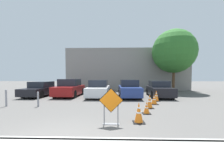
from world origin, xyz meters
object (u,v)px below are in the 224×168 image
Objects in this scene: parked_car_third at (99,89)px; parked_car_fifth at (159,89)px; road_closed_sign at (111,104)px; traffic_cone_nearest at (139,113)px; traffic_cone_third at (150,101)px; parked_car_nearest at (41,89)px; traffic_cone_second at (147,108)px; parked_car_second at (70,88)px; traffic_cone_fourth at (154,100)px; traffic_cone_fifth at (156,96)px; parked_car_fourth at (129,89)px; bollard_nearest at (38,99)px; bollard_second at (6,97)px.

parked_car_third is 5.56m from parked_car_fifth.
road_closed_sign is 1.70× the size of traffic_cone_nearest.
parked_car_nearest is at bearing 149.83° from traffic_cone_third.
parked_car_third is (5.55, -0.37, 0.06)m from parked_car_nearest.
traffic_cone_second is at bearing 72.85° from parked_car_fifth.
road_closed_sign is 0.34× the size of parked_car_second.
traffic_cone_fifth is (0.48, 1.32, 0.09)m from traffic_cone_fourth.
road_closed_sign is 0.31× the size of parked_car_third.
parked_car_second is (-5.31, 7.98, 0.34)m from traffic_cone_nearest.
traffic_cone_fifth is 2.95m from parked_car_fourth.
traffic_cone_fifth is 5.20m from parked_car_third.
traffic_cone_nearest is at bearing -111.32° from traffic_cone_fifth.
parked_car_second is (2.77, -0.11, 0.10)m from parked_car_nearest.
traffic_cone_third is 0.18× the size of parked_car_third.
traffic_cone_nearest is 6.44m from bollard_nearest.
traffic_cone_second is 7.00m from parked_car_third.
parked_car_fifth is (1.40, 3.92, 0.37)m from traffic_cone_fourth.
bollard_second reaches higher than traffic_cone_fifth.
parked_car_fourth is 4.90× the size of bollard_nearest.
road_closed_sign is 2.31× the size of traffic_cone_second.
traffic_cone_nearest is at bearing 13.87° from road_closed_sign.
parked_car_second reaches higher than traffic_cone_nearest.
bollard_second is (-2.00, 0.00, 0.07)m from bollard_nearest.
bollard_nearest is at bearing 87.43° from parked_car_second.
parked_car_nearest is at bearing -0.46° from parked_car_second.
parked_car_second is 0.92× the size of parked_car_third.
traffic_cone_nearest is at bearing 125.39° from parked_car_second.
bollard_second is at bearing 178.42° from traffic_cone_third.
parked_car_second is 5.56m from parked_car_fourth.
traffic_cone_fifth is (3.19, 5.64, -0.39)m from road_closed_sign.
traffic_cone_third is at bearing 142.44° from parked_car_second.
traffic_cone_third is (2.12, 3.06, -0.39)m from road_closed_sign.
parked_car_nearest is (-10.18, 2.72, 0.25)m from traffic_cone_fifth.
road_closed_sign is at bearing -119.48° from traffic_cone_fifth.
traffic_cone_nearest is 0.20× the size of parked_car_second.
parked_car_second is at bearing 160.57° from traffic_cone_fifth.
traffic_cone_second is at bearing -10.68° from bollard_second.
traffic_cone_third is 0.77× the size of bollard_second.
parked_car_fourth is (-1.86, 2.27, 0.33)m from traffic_cone_fifth.
parked_car_fifth reaches higher than traffic_cone_fourth.
parked_car_third is 0.95× the size of parked_car_fifth.
traffic_cone_nearest reaches higher than traffic_cone_second.
parked_car_fifth is 11.78m from bollard_second.
road_closed_sign reaches higher than bollard_second.
bollard_second is (-9.29, -1.02, 0.25)m from traffic_cone_fourth.
traffic_cone_second is at bearing -13.97° from bollard_nearest.
bollard_second is at bearing 153.41° from road_closed_sign.
parked_car_nearest is 5.09× the size of bollard_nearest.
bollard_nearest is 2.00m from bollard_second.
road_closed_sign is 0.30× the size of parked_car_nearest.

